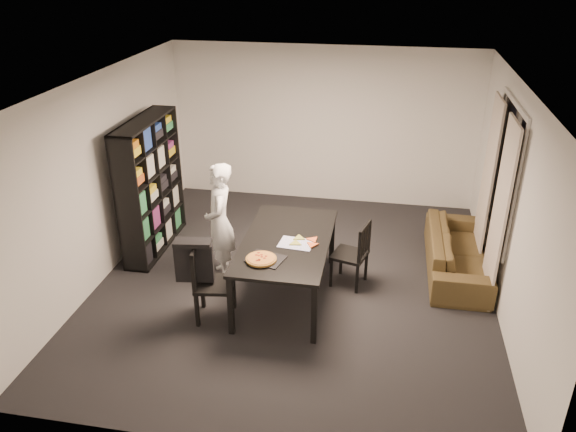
% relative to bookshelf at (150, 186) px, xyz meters
% --- Properties ---
extents(room, '(5.01, 5.51, 2.61)m').
position_rel_bookshelf_xyz_m(room, '(2.16, -0.60, 0.35)').
color(room, black).
rests_on(room, ground).
extents(window_pane, '(0.02, 1.40, 1.60)m').
position_rel_bookshelf_xyz_m(window_pane, '(4.64, -0.00, 0.55)').
color(window_pane, black).
rests_on(window_pane, room).
extents(window_frame, '(0.03, 1.52, 1.72)m').
position_rel_bookshelf_xyz_m(window_frame, '(4.64, -0.00, 0.55)').
color(window_frame, white).
rests_on(window_frame, room).
extents(curtain_left, '(0.03, 0.70, 2.25)m').
position_rel_bookshelf_xyz_m(curtain_left, '(4.56, -0.52, 0.20)').
color(curtain_left, beige).
rests_on(curtain_left, room).
extents(curtain_right, '(0.03, 0.70, 2.25)m').
position_rel_bookshelf_xyz_m(curtain_right, '(4.56, 0.52, 0.20)').
color(curtain_right, beige).
rests_on(curtain_right, room).
extents(bookshelf, '(0.35, 1.50, 1.90)m').
position_rel_bookshelf_xyz_m(bookshelf, '(0.00, 0.00, 0.00)').
color(bookshelf, black).
rests_on(bookshelf, room).
extents(dining_table, '(1.04, 1.87, 0.78)m').
position_rel_bookshelf_xyz_m(dining_table, '(2.10, -0.90, -0.24)').
color(dining_table, black).
rests_on(dining_table, room).
extents(chair_left, '(0.50, 0.50, 0.94)m').
position_rel_bookshelf_xyz_m(chair_left, '(1.28, -1.53, -0.41)').
color(chair_left, black).
rests_on(chair_left, room).
extents(chair_right, '(0.50, 0.50, 0.88)m').
position_rel_bookshelf_xyz_m(chair_right, '(2.92, -0.52, -0.45)').
color(chair_right, black).
rests_on(chair_right, room).
extents(draped_jacket, '(0.45, 0.24, 0.52)m').
position_rel_bookshelf_xyz_m(draped_jacket, '(1.15, -1.55, -0.17)').
color(draped_jacket, black).
rests_on(draped_jacket, chair_left).
extents(person, '(0.51, 0.65, 1.57)m').
position_rel_bookshelf_xyz_m(person, '(1.17, -0.59, -0.16)').
color(person, white).
rests_on(person, room).
extents(baking_tray, '(0.47, 0.41, 0.01)m').
position_rel_bookshelf_xyz_m(baking_tray, '(1.95, -1.40, -0.16)').
color(baking_tray, black).
rests_on(baking_tray, dining_table).
extents(pepperoni_pizza, '(0.35, 0.35, 0.03)m').
position_rel_bookshelf_xyz_m(pepperoni_pizza, '(1.91, -1.45, -0.14)').
color(pepperoni_pizza, olive).
rests_on(pepperoni_pizza, dining_table).
extents(kitchen_towel, '(0.43, 0.34, 0.01)m').
position_rel_bookshelf_xyz_m(kitchen_towel, '(2.23, -0.98, -0.17)').
color(kitchen_towel, white).
rests_on(kitchen_towel, dining_table).
extents(pizza_slices, '(0.39, 0.34, 0.01)m').
position_rel_bookshelf_xyz_m(pizza_slices, '(2.32, -0.93, -0.16)').
color(pizza_slices, gold).
rests_on(pizza_slices, dining_table).
extents(sofa, '(0.75, 1.92, 0.56)m').
position_rel_bookshelf_xyz_m(sofa, '(4.24, 0.09, -0.67)').
color(sofa, '#3E3419').
rests_on(sofa, room).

